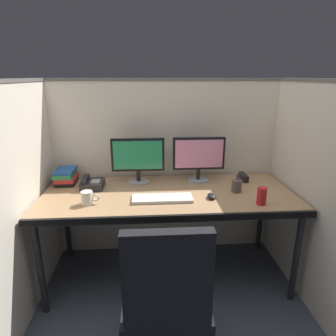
# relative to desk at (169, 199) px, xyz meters

# --- Properties ---
(ground_plane) EXTENTS (8.00, 8.00, 0.00)m
(ground_plane) POSITION_rel_desk_xyz_m (0.00, -0.29, -0.69)
(ground_plane) COLOR #383F4C
(cubicle_partition_rear) EXTENTS (2.21, 0.06, 1.57)m
(cubicle_partition_rear) POSITION_rel_desk_xyz_m (0.00, 0.46, 0.10)
(cubicle_partition_rear) COLOR beige
(cubicle_partition_rear) RESTS_ON ground
(cubicle_partition_left) EXTENTS (0.06, 1.41, 1.57)m
(cubicle_partition_left) POSITION_rel_desk_xyz_m (-0.99, -0.09, 0.10)
(cubicle_partition_left) COLOR beige
(cubicle_partition_left) RESTS_ON ground
(cubicle_partition_right) EXTENTS (0.06, 1.41, 1.57)m
(cubicle_partition_right) POSITION_rel_desk_xyz_m (0.99, -0.09, 0.10)
(cubicle_partition_right) COLOR beige
(cubicle_partition_right) RESTS_ON ground
(desk) EXTENTS (1.90, 0.80, 0.74)m
(desk) POSITION_rel_desk_xyz_m (0.00, 0.00, 0.00)
(desk) COLOR #997551
(desk) RESTS_ON ground
(office_chair) EXTENTS (0.52, 0.52, 0.97)m
(office_chair) POSITION_rel_desk_xyz_m (-0.07, -0.85, -0.33)
(office_chair) COLOR black
(office_chair) RESTS_ON ground
(monitor_left) EXTENTS (0.43, 0.17, 0.37)m
(monitor_left) POSITION_rel_desk_xyz_m (-0.23, 0.25, 0.27)
(monitor_left) COLOR gray
(monitor_left) RESTS_ON desk
(monitor_right) EXTENTS (0.43, 0.17, 0.37)m
(monitor_right) POSITION_rel_desk_xyz_m (0.27, 0.26, 0.27)
(monitor_right) COLOR gray
(monitor_right) RESTS_ON desk
(keyboard_main) EXTENTS (0.43, 0.15, 0.02)m
(keyboard_main) POSITION_rel_desk_xyz_m (-0.05, -0.13, 0.06)
(keyboard_main) COLOR silver
(keyboard_main) RESTS_ON desk
(computer_mouse) EXTENTS (0.06, 0.10, 0.04)m
(computer_mouse) POSITION_rel_desk_xyz_m (0.30, -0.12, 0.07)
(computer_mouse) COLOR black
(computer_mouse) RESTS_ON desk
(red_stapler) EXTENTS (0.04, 0.15, 0.06)m
(red_stapler) POSITION_rel_desk_xyz_m (0.66, 0.25, 0.08)
(red_stapler) COLOR black
(red_stapler) RESTS_ON desk
(desk_phone) EXTENTS (0.17, 0.19, 0.09)m
(desk_phone) POSITION_rel_desk_xyz_m (-0.60, 0.15, 0.08)
(desk_phone) COLOR black
(desk_phone) RESTS_ON desk
(soda_can) EXTENTS (0.07, 0.07, 0.12)m
(soda_can) POSITION_rel_desk_xyz_m (0.63, -0.24, 0.11)
(soda_can) COLOR red
(soda_can) RESTS_ON desk
(pen_cup) EXTENTS (0.08, 0.08, 0.16)m
(pen_cup) POSITION_rel_desk_xyz_m (0.52, -0.01, 0.10)
(pen_cup) COLOR #4C4742
(pen_cup) RESTS_ON desk
(book_stack) EXTENTS (0.16, 0.23, 0.12)m
(book_stack) POSITION_rel_desk_xyz_m (-0.83, 0.27, 0.11)
(book_stack) COLOR black
(book_stack) RESTS_ON desk
(coffee_mug) EXTENTS (0.13, 0.08, 0.09)m
(coffee_mug) POSITION_rel_desk_xyz_m (-0.57, -0.17, 0.10)
(coffee_mug) COLOR silver
(coffee_mug) RESTS_ON desk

